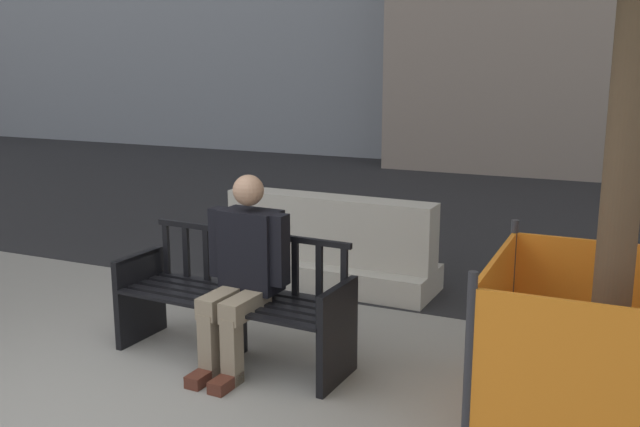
{
  "coord_description": "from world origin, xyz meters",
  "views": [
    {
      "loc": [
        2.79,
        -2.74,
        2.07
      ],
      "look_at": [
        0.31,
        2.77,
        0.75
      ],
      "focal_mm": 40.0,
      "sensor_mm": 36.0,
      "label": 1
    }
  ],
  "objects_px": {
    "construction_fence": "(607,345)",
    "seated_person": "(243,268)",
    "street_bench": "(233,304)",
    "jersey_barrier_centre": "(329,249)"
  },
  "relations": [
    {
      "from": "street_bench",
      "to": "seated_person",
      "type": "height_order",
      "value": "seated_person"
    },
    {
      "from": "construction_fence",
      "to": "seated_person",
      "type": "bearing_deg",
      "value": -179.27
    },
    {
      "from": "seated_person",
      "to": "construction_fence",
      "type": "relative_size",
      "value": 1.01
    },
    {
      "from": "seated_person",
      "to": "jersey_barrier_centre",
      "type": "bearing_deg",
      "value": 95.53
    },
    {
      "from": "jersey_barrier_centre",
      "to": "construction_fence",
      "type": "xyz_separation_m",
      "value": [
        2.47,
        -1.84,
        0.18
      ]
    },
    {
      "from": "street_bench",
      "to": "construction_fence",
      "type": "relative_size",
      "value": 1.31
    },
    {
      "from": "street_bench",
      "to": "jersey_barrier_centre",
      "type": "relative_size",
      "value": 0.85
    },
    {
      "from": "seated_person",
      "to": "jersey_barrier_centre",
      "type": "relative_size",
      "value": 0.65
    },
    {
      "from": "street_bench",
      "to": "construction_fence",
      "type": "distance_m",
      "value": 2.42
    },
    {
      "from": "street_bench",
      "to": "jersey_barrier_centre",
      "type": "height_order",
      "value": "street_bench"
    }
  ]
}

